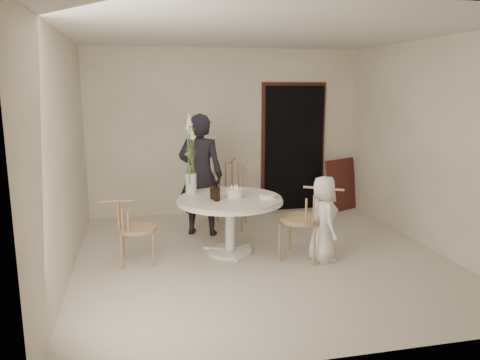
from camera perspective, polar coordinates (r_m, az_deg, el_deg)
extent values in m
plane|color=beige|center=(5.91, 2.66, -9.42)|extent=(4.50, 4.50, 0.00)
plane|color=silver|center=(5.56, 2.93, 17.58)|extent=(4.50, 4.50, 0.00)
plane|color=#F4E3CC|center=(7.76, -1.64, 5.85)|extent=(4.50, 0.00, 4.50)
plane|color=#F4E3CC|center=(3.49, 12.61, -1.31)|extent=(4.50, 0.00, 4.50)
plane|color=#F4E3CC|center=(5.44, -20.76, 2.72)|extent=(0.00, 4.50, 4.50)
plane|color=#F4E3CC|center=(6.54, 22.21, 3.97)|extent=(0.00, 4.50, 4.50)
cube|color=black|center=(8.03, 6.55, 3.82)|extent=(1.00, 0.10, 2.10)
cube|color=#5A231E|center=(8.06, 6.47, 4.28)|extent=(1.12, 0.03, 2.22)
cylinder|color=white|center=(6.06, -1.20, -8.69)|extent=(0.56, 0.56, 0.04)
cylinder|color=white|center=(5.95, -1.21, -5.75)|extent=(0.12, 0.12, 0.65)
cylinder|color=white|center=(5.86, -1.23, -2.57)|extent=(1.33, 1.33, 0.03)
cylinder|color=beige|center=(5.86, -1.23, -2.33)|extent=(1.30, 1.30, 0.04)
cube|color=#5A231E|center=(8.21, 12.29, -0.55)|extent=(0.68, 0.45, 0.87)
cylinder|color=tan|center=(6.93, -3.55, -4.05)|extent=(0.03, 0.03, 0.51)
cylinder|color=tan|center=(6.84, 0.17, -4.23)|extent=(0.03, 0.03, 0.51)
cylinder|color=tan|center=(7.36, -2.76, -3.12)|extent=(0.03, 0.03, 0.51)
cylinder|color=tan|center=(7.28, 0.75, -3.27)|extent=(0.03, 0.03, 0.51)
cylinder|color=tan|center=(7.03, -1.36, -1.46)|extent=(0.57, 0.57, 0.06)
cylinder|color=tan|center=(6.12, 6.05, -6.37)|extent=(0.03, 0.03, 0.48)
cylinder|color=tan|center=(5.73, 4.85, -7.59)|extent=(0.03, 0.03, 0.48)
cylinder|color=tan|center=(6.02, 9.96, -6.78)|extent=(0.03, 0.03, 0.48)
cylinder|color=tan|center=(5.63, 9.04, -8.06)|extent=(0.03, 0.03, 0.48)
cylinder|color=tan|center=(5.79, 7.54, -4.74)|extent=(0.53, 0.53, 0.05)
cylinder|color=tan|center=(5.64, -10.51, -8.45)|extent=(0.03, 0.03, 0.41)
cylinder|color=tan|center=(5.98, -10.52, -7.28)|extent=(0.03, 0.03, 0.41)
cylinder|color=tan|center=(5.65, -14.23, -8.56)|extent=(0.03, 0.03, 0.41)
cylinder|color=tan|center=(6.00, -14.02, -7.39)|extent=(0.03, 0.03, 0.41)
cylinder|color=tan|center=(5.75, -12.41, -5.81)|extent=(0.45, 0.45, 0.05)
imported|color=black|center=(6.62, -4.82, 0.63)|extent=(0.74, 0.62, 1.73)
imported|color=white|center=(5.74, 10.09, -4.71)|extent=(0.33, 0.51, 1.05)
cylinder|color=silver|center=(5.86, -0.65, -1.59)|extent=(0.22, 0.22, 0.11)
cylinder|color=beige|center=(5.84, -0.65, -0.84)|extent=(0.01, 0.01, 0.05)
cylinder|color=beige|center=(5.87, -0.36, -0.77)|extent=(0.01, 0.01, 0.05)
cylinder|color=beige|center=(5.85, -1.03, -0.82)|extent=(0.01, 0.01, 0.05)
cylinder|color=beige|center=(5.81, -0.41, -0.91)|extent=(0.01, 0.01, 0.05)
cylinder|color=black|center=(5.71, -2.98, -1.71)|extent=(0.09, 0.09, 0.15)
cylinder|color=black|center=(5.66, -2.87, -1.94)|extent=(0.07, 0.07, 0.13)
cylinder|color=black|center=(5.77, -3.34, -1.60)|extent=(0.09, 0.09, 0.15)
cylinder|color=black|center=(5.71, -2.78, -1.68)|extent=(0.08, 0.08, 0.16)
cylinder|color=white|center=(5.82, 3.39, -1.98)|extent=(0.26, 0.26, 0.05)
cylinder|color=silver|center=(6.06, -5.99, -0.44)|extent=(0.14, 0.14, 0.26)
cylinder|color=#487231|center=(6.02, -5.86, 2.68)|extent=(0.01, 0.01, 0.66)
cone|color=silver|center=(5.98, -5.92, 5.82)|extent=(0.07, 0.07, 0.17)
cylinder|color=#487231|center=(6.02, -6.17, 2.95)|extent=(0.01, 0.01, 0.72)
cone|color=silver|center=(5.98, -6.25, 6.36)|extent=(0.07, 0.07, 0.17)
cylinder|color=#487231|center=(5.99, -6.34, 3.17)|extent=(0.01, 0.01, 0.78)
cone|color=silver|center=(5.95, -6.42, 6.87)|extent=(0.07, 0.07, 0.17)
cylinder|color=#487231|center=(5.96, -6.13, 3.42)|extent=(0.01, 0.01, 0.83)
cone|color=silver|center=(5.92, -6.21, 7.41)|extent=(0.07, 0.07, 0.17)
cylinder|color=#487231|center=(5.99, -5.82, 2.63)|extent=(0.01, 0.01, 0.66)
cone|color=silver|center=(5.95, -5.88, 5.79)|extent=(0.07, 0.07, 0.17)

